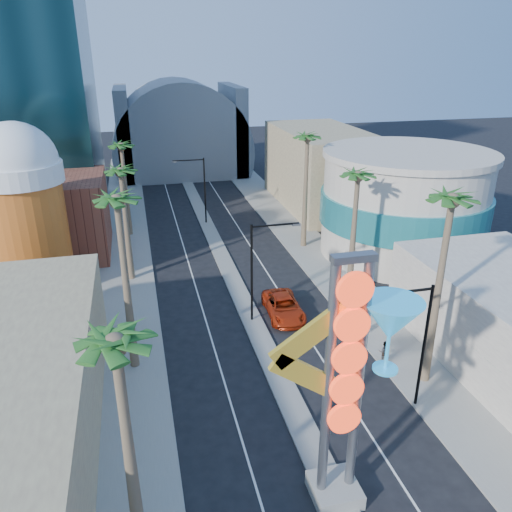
{
  "coord_description": "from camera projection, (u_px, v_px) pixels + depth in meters",
  "views": [
    {
      "loc": [
        -7.8,
        -13.09,
        19.83
      ],
      "look_at": [
        0.52,
        20.76,
        5.16
      ],
      "focal_mm": 35.0,
      "sensor_mm": 36.0,
      "label": 1
    }
  ],
  "objects": [
    {
      "name": "streetlight_0",
      "position": [
        259.0,
        263.0,
        37.26
      ],
      "size": [
        3.79,
        0.25,
        8.0
      ],
      "color": "black",
      "rests_on": "ground"
    },
    {
      "name": "brick_filler_west",
      "position": [
        56.0,
        217.0,
        50.07
      ],
      "size": [
        10.0,
        10.0,
        8.0
      ],
      "primitive_type": "cube",
      "color": "brown",
      "rests_on": "ground"
    },
    {
      "name": "palm_7",
      "position": [
        307.0,
        145.0,
        49.34
      ],
      "size": [
        2.4,
        2.4,
        12.7
      ],
      "color": "brown",
      "rests_on": "ground"
    },
    {
      "name": "palm_6",
      "position": [
        357.0,
        184.0,
        38.95
      ],
      "size": [
        2.4,
        2.4,
        11.7
      ],
      "color": "brown",
      "rests_on": "ground"
    },
    {
      "name": "beer_mug",
      "position": [
        24.0,
        204.0,
        41.2
      ],
      "size": [
        7.0,
        7.0,
        14.5
      ],
      "color": "#CC621B",
      "rests_on": "ground"
    },
    {
      "name": "palm_1",
      "position": [
        118.0,
        213.0,
        29.27
      ],
      "size": [
        2.4,
        2.4,
        12.7
      ],
      "color": "brown",
      "rests_on": "ground"
    },
    {
      "name": "streetlight_2",
      "position": [
        418.0,
        337.0,
        27.89
      ],
      "size": [
        3.45,
        0.25,
        8.0
      ],
      "color": "black",
      "rests_on": "ground"
    },
    {
      "name": "canopy",
      "position": [
        180.0,
        146.0,
        83.9
      ],
      "size": [
        22.0,
        16.0,
        22.0
      ],
      "color": "slate",
      "rests_on": "ground"
    },
    {
      "name": "median",
      "position": [
        214.0,
        240.0,
        55.11
      ],
      "size": [
        1.6,
        84.0,
        0.15
      ],
      "primitive_type": "cube",
      "color": "gray",
      "rests_on": "ground"
    },
    {
      "name": "pedestrian_a",
      "position": [
        364.0,
        323.0,
        36.61
      ],
      "size": [
        0.81,
        0.68,
        1.9
      ],
      "primitive_type": "imported",
      "rotation": [
        0.0,
        0.0,
        2.76
      ],
      "color": "gray",
      "rests_on": "sidewalk_east"
    },
    {
      "name": "sidewalk_east",
      "position": [
        305.0,
        242.0,
        54.52
      ],
      "size": [
        5.0,
        100.0,
        0.15
      ],
      "primitive_type": "cube",
      "color": "gray",
      "rests_on": "ground"
    },
    {
      "name": "red_pickup",
      "position": [
        283.0,
        307.0,
        39.51
      ],
      "size": [
        2.86,
        5.77,
        1.57
      ],
      "primitive_type": "imported",
      "rotation": [
        0.0,
        0.0,
        -0.04
      ],
      "color": "#B82C0E",
      "rests_on": "ground"
    },
    {
      "name": "streetlight_1",
      "position": [
        200.0,
        184.0,
        58.5
      ],
      "size": [
        3.79,
        0.25,
        8.0
      ],
      "color": "black",
      "rests_on": "ground"
    },
    {
      "name": "turquoise_building",
      "position": [
        403.0,
        204.0,
        49.9
      ],
      "size": [
        16.6,
        16.6,
        10.6
      ],
      "color": "#B1A395",
      "rests_on": "ground"
    },
    {
      "name": "palm_3",
      "position": [
        122.0,
        152.0,
        53.06
      ],
      "size": [
        2.4,
        2.4,
        11.2
      ],
      "color": "brown",
      "rests_on": "ground"
    },
    {
      "name": "palm_0",
      "position": [
        117.0,
        359.0,
        17.09
      ],
      "size": [
        2.4,
        2.4,
        11.7
      ],
      "color": "brown",
      "rests_on": "ground"
    },
    {
      "name": "palm_2",
      "position": [
        121.0,
        179.0,
        42.32
      ],
      "size": [
        2.4,
        2.4,
        11.2
      ],
      "color": "brown",
      "rests_on": "ground"
    },
    {
      "name": "neon_sign",
      "position": [
        363.0,
        367.0,
        21.12
      ],
      "size": [
        6.53,
        2.6,
        12.55
      ],
      "color": "gray",
      "rests_on": "ground"
    },
    {
      "name": "sidewalk_west",
      "position": [
        126.0,
        258.0,
        50.34
      ],
      "size": [
        5.0,
        100.0,
        0.15
      ],
      "primitive_type": "cube",
      "color": "gray",
      "rests_on": "ground"
    },
    {
      "name": "palm_5",
      "position": [
        450.0,
        213.0,
        27.69
      ],
      "size": [
        2.4,
        2.4,
        13.2
      ],
      "color": "brown",
      "rests_on": "ground"
    },
    {
      "name": "pedestrian_b",
      "position": [
        384.0,
        352.0,
        33.4
      ],
      "size": [
        0.96,
        0.89,
        1.59
      ],
      "primitive_type": "imported",
      "rotation": [
        0.0,
        0.0,
        2.66
      ],
      "color": "gray",
      "rests_on": "sidewalk_east"
    },
    {
      "name": "filler_east",
      "position": [
        321.0,
        168.0,
        65.67
      ],
      "size": [
        10.0,
        20.0,
        10.0
      ],
      "primitive_type": "cube",
      "color": "#947E60",
      "rests_on": "ground"
    }
  ]
}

